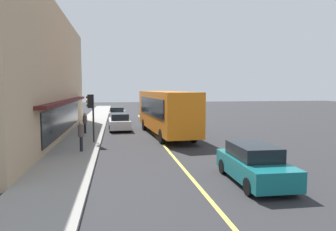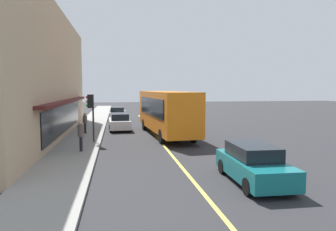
# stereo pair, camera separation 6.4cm
# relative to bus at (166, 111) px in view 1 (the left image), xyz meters

# --- Properties ---
(ground) EXTENTS (120.00, 120.00, 0.00)m
(ground) POSITION_rel_bus_xyz_m (0.93, 0.82, -1.99)
(ground) COLOR #28282B
(sidewalk) EXTENTS (80.00, 2.84, 0.15)m
(sidewalk) POSITION_rel_bus_xyz_m (0.93, 6.37, -1.91)
(sidewalk) COLOR gray
(sidewalk) RESTS_ON ground
(lane_centre_stripe) EXTENTS (36.00, 0.16, 0.01)m
(lane_centre_stripe) POSITION_rel_bus_xyz_m (0.93, 0.82, -1.98)
(lane_centre_stripe) COLOR #D8D14C
(lane_centre_stripe) RESTS_ON ground
(bus) EXTENTS (11.29, 3.35, 3.50)m
(bus) POSITION_rel_bus_xyz_m (0.00, 0.00, 0.00)
(bus) COLOR orange
(bus) RESTS_ON ground
(traffic_light) EXTENTS (0.30, 0.52, 3.20)m
(traffic_light) POSITION_rel_bus_xyz_m (-3.04, 5.56, 0.55)
(traffic_light) COLOR #2D2D33
(traffic_light) RESTS_ON sidewalk
(car_white) EXTENTS (4.37, 2.00, 1.52)m
(car_white) POSITION_rel_bus_xyz_m (3.83, 3.61, -1.24)
(car_white) COLOR white
(car_white) RESTS_ON ground
(car_teal) EXTENTS (4.34, 1.94, 1.52)m
(car_teal) POSITION_rel_bus_xyz_m (-12.79, -1.51, -1.24)
(car_teal) COLOR #14666B
(car_teal) RESTS_ON ground
(car_silver) EXTENTS (4.39, 2.03, 1.52)m
(car_silver) POSITION_rel_bus_xyz_m (13.24, 3.73, -1.24)
(car_silver) COLOR #B7BABF
(car_silver) RESTS_ON ground
(pedestrian_waiting) EXTENTS (0.34, 0.34, 1.75)m
(pedestrian_waiting) POSITION_rel_bus_xyz_m (-6.09, 5.90, -0.78)
(pedestrian_waiting) COLOR black
(pedestrian_waiting) RESTS_ON sidewalk
(pedestrian_near_storefront) EXTENTS (0.34, 0.34, 1.65)m
(pedestrian_near_storefront) POSITION_rel_bus_xyz_m (1.25, 6.38, -0.85)
(pedestrian_near_storefront) COLOR black
(pedestrian_near_storefront) RESTS_ON sidewalk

